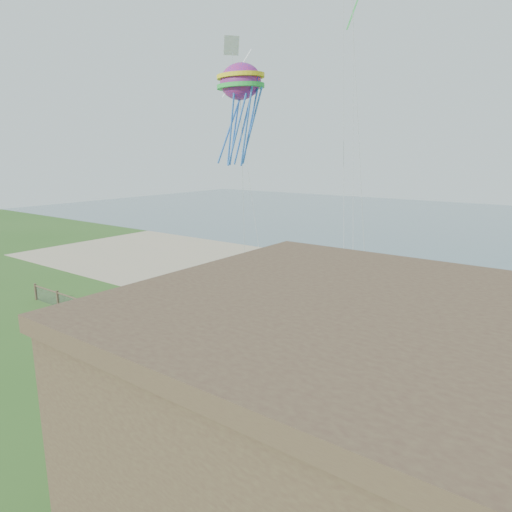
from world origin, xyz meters
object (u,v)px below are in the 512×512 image
(chainlink_fence, at_px, (217,354))
(motel, at_px, (451,491))
(picnic_table, at_px, (350,416))
(octopus_kite, at_px, (241,111))

(chainlink_fence, height_order, motel, motel)
(motel, relative_size, picnic_table, 7.42)
(chainlink_fence, xyz_separation_m, octopus_kite, (-2.39, 5.10, 12.54))
(chainlink_fence, distance_m, motel, 15.06)
(motel, bearing_deg, chainlink_fence, 151.70)
(chainlink_fence, relative_size, octopus_kite, 5.75)
(chainlink_fence, bearing_deg, picnic_table, -7.20)
(chainlink_fence, xyz_separation_m, motel, (13.00, -7.00, 2.95))
(motel, relative_size, octopus_kite, 2.38)
(motel, height_order, picnic_table, motel)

